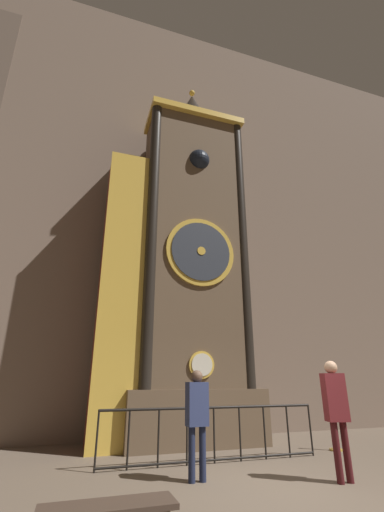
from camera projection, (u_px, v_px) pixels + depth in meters
name	position (u px, v px, depth m)	size (l,w,h in m)	color
ground_plane	(297.00, 494.00, 4.74)	(28.00, 28.00, 0.00)	brown
cathedral_back_wall	(184.00, 196.00, 11.92)	(24.00, 0.32, 15.06)	#7A6656
clock_tower	(180.00, 262.00, 9.65)	(4.25, 1.77, 10.98)	brown
railing_fence	(214.00, 431.00, 6.63)	(4.45, 0.05, 0.99)	black
visitor_near	(197.00, 413.00, 5.59)	(0.35, 0.23, 1.64)	#1B213A
visitor_far	(336.00, 406.00, 5.58)	(0.38, 0.30, 1.79)	#461518
stanchion_post	(334.00, 435.00, 7.71)	(0.28, 0.28, 0.97)	#B28E33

